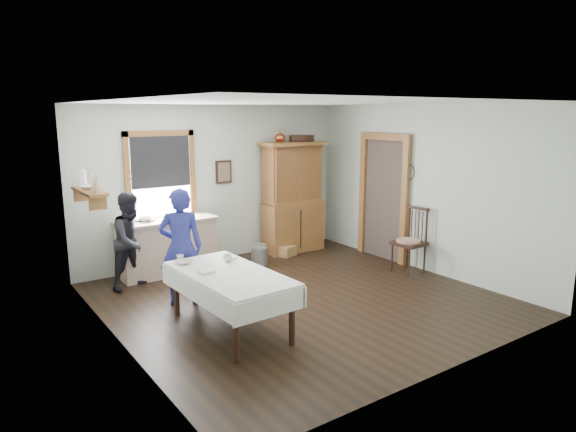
{
  "coord_description": "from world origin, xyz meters",
  "views": [
    {
      "loc": [
        -4.06,
        -5.51,
        2.57
      ],
      "look_at": [
        0.01,
        0.3,
        1.14
      ],
      "focal_mm": 32.0,
      "sensor_mm": 36.0,
      "label": 1
    }
  ],
  "objects_px": {
    "woman_blue": "(181,251)",
    "work_counter": "(167,246)",
    "china_hutch": "(293,197)",
    "spindle_chair": "(409,240)",
    "wicker_basket": "(287,251)",
    "dining_table": "(230,301)",
    "pail": "(259,256)",
    "figure_dark": "(132,244)"
  },
  "relations": [
    {
      "from": "china_hutch",
      "to": "dining_table",
      "type": "bearing_deg",
      "value": -135.81
    },
    {
      "from": "pail",
      "to": "dining_table",
      "type": "bearing_deg",
      "value": -129.42
    },
    {
      "from": "work_counter",
      "to": "dining_table",
      "type": "xyz_separation_m",
      "value": [
        -0.23,
        -2.51,
        -0.09
      ]
    },
    {
      "from": "dining_table",
      "to": "work_counter",
      "type": "bearing_deg",
      "value": 84.77
    },
    {
      "from": "figure_dark",
      "to": "work_counter",
      "type": "bearing_deg",
      "value": 3.66
    },
    {
      "from": "wicker_basket",
      "to": "woman_blue",
      "type": "distance_m",
      "value": 2.84
    },
    {
      "from": "wicker_basket",
      "to": "woman_blue",
      "type": "relative_size",
      "value": 0.21
    },
    {
      "from": "work_counter",
      "to": "figure_dark",
      "type": "relative_size",
      "value": 1.18
    },
    {
      "from": "china_hutch",
      "to": "figure_dark",
      "type": "distance_m",
      "value": 3.2
    },
    {
      "from": "wicker_basket",
      "to": "work_counter",
      "type": "bearing_deg",
      "value": 172.88
    },
    {
      "from": "china_hutch",
      "to": "spindle_chair",
      "type": "distance_m",
      "value": 2.37
    },
    {
      "from": "pail",
      "to": "wicker_basket",
      "type": "relative_size",
      "value": 0.99
    },
    {
      "from": "pail",
      "to": "work_counter",
      "type": "bearing_deg",
      "value": 163.11
    },
    {
      "from": "work_counter",
      "to": "figure_dark",
      "type": "bearing_deg",
      "value": -152.67
    },
    {
      "from": "pail",
      "to": "figure_dark",
      "type": "xyz_separation_m",
      "value": [
        -2.14,
        0.1,
        0.51
      ]
    },
    {
      "from": "dining_table",
      "to": "pail",
      "type": "height_order",
      "value": "dining_table"
    },
    {
      "from": "china_hutch",
      "to": "woman_blue",
      "type": "xyz_separation_m",
      "value": [
        -2.84,
        -1.39,
        -0.28
      ]
    },
    {
      "from": "woman_blue",
      "to": "figure_dark",
      "type": "bearing_deg",
      "value": -49.69
    },
    {
      "from": "dining_table",
      "to": "figure_dark",
      "type": "relative_size",
      "value": 1.34
    },
    {
      "from": "spindle_chair",
      "to": "wicker_basket",
      "type": "distance_m",
      "value": 2.24
    },
    {
      "from": "work_counter",
      "to": "woman_blue",
      "type": "distance_m",
      "value": 1.46
    },
    {
      "from": "spindle_chair",
      "to": "figure_dark",
      "type": "height_order",
      "value": "figure_dark"
    },
    {
      "from": "work_counter",
      "to": "pail",
      "type": "height_order",
      "value": "work_counter"
    },
    {
      "from": "woman_blue",
      "to": "figure_dark",
      "type": "xyz_separation_m",
      "value": [
        -0.32,
        1.05,
        -0.07
      ]
    },
    {
      "from": "work_counter",
      "to": "china_hutch",
      "type": "xyz_separation_m",
      "value": [
        2.49,
        0.0,
        0.57
      ]
    },
    {
      "from": "dining_table",
      "to": "pail",
      "type": "distance_m",
      "value": 2.68
    },
    {
      "from": "work_counter",
      "to": "woman_blue",
      "type": "relative_size",
      "value": 1.06
    },
    {
      "from": "work_counter",
      "to": "wicker_basket",
      "type": "height_order",
      "value": "work_counter"
    },
    {
      "from": "china_hutch",
      "to": "wicker_basket",
      "type": "relative_size",
      "value": 6.63
    },
    {
      "from": "dining_table",
      "to": "spindle_chair",
      "type": "xyz_separation_m",
      "value": [
        3.47,
        0.32,
        0.18
      ]
    },
    {
      "from": "work_counter",
      "to": "spindle_chair",
      "type": "bearing_deg",
      "value": -33.67
    },
    {
      "from": "china_hutch",
      "to": "woman_blue",
      "type": "height_order",
      "value": "china_hutch"
    },
    {
      "from": "china_hutch",
      "to": "pail",
      "type": "bearing_deg",
      "value": -154.83
    },
    {
      "from": "dining_table",
      "to": "woman_blue",
      "type": "bearing_deg",
      "value": 96.51
    },
    {
      "from": "woman_blue",
      "to": "figure_dark",
      "type": "height_order",
      "value": "woman_blue"
    },
    {
      "from": "wicker_basket",
      "to": "woman_blue",
      "type": "xyz_separation_m",
      "value": [
        -2.53,
        -1.12,
        0.65
      ]
    },
    {
      "from": "china_hutch",
      "to": "spindle_chair",
      "type": "bearing_deg",
      "value": -69.51
    },
    {
      "from": "china_hutch",
      "to": "pail",
      "type": "relative_size",
      "value": 6.69
    },
    {
      "from": "spindle_chair",
      "to": "wicker_basket",
      "type": "height_order",
      "value": "spindle_chair"
    },
    {
      "from": "spindle_chair",
      "to": "pail",
      "type": "relative_size",
      "value": 3.53
    },
    {
      "from": "woman_blue",
      "to": "work_counter",
      "type": "bearing_deg",
      "value": -80.89
    },
    {
      "from": "spindle_chair",
      "to": "woman_blue",
      "type": "xyz_separation_m",
      "value": [
        -3.6,
        0.8,
        0.2
      ]
    }
  ]
}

